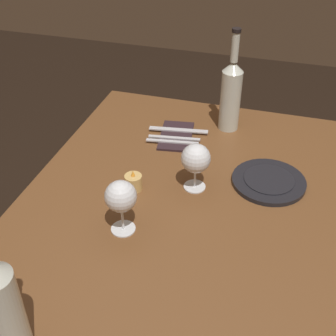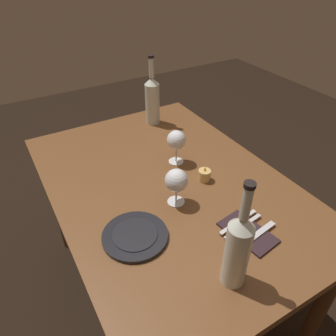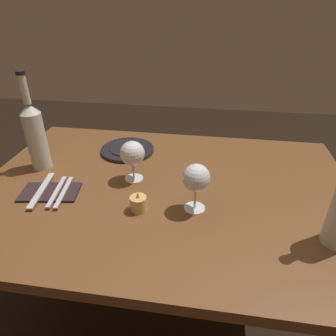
{
  "view_description": "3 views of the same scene",
  "coord_description": "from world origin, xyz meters",
  "px_view_note": "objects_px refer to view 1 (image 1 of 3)",
  "views": [
    {
      "loc": [
        -0.92,
        -0.26,
        1.58
      ],
      "look_at": [
        0.04,
        0.03,
        0.86
      ],
      "focal_mm": 47.98,
      "sensor_mm": 36.0,
      "label": 1
    },
    {
      "loc": [
        0.89,
        -0.52,
        1.56
      ],
      "look_at": [
        -0.01,
        0.01,
        0.81
      ],
      "focal_mm": 34.15,
      "sensor_mm": 36.0,
      "label": 2
    },
    {
      "loc": [
        -0.14,
        0.86,
        1.33
      ],
      "look_at": [
        -0.02,
        0.06,
        0.85
      ],
      "focal_mm": 32.1,
      "sensor_mm": 36.0,
      "label": 3
    }
  ],
  "objects_px": {
    "dinner_plate": "(269,181)",
    "fork_inner": "(174,138)",
    "wine_glass_right": "(121,197)",
    "votive_candle": "(133,183)",
    "folded_napkin": "(176,136)",
    "wine_bottle": "(1,306)",
    "fork_outer": "(172,142)",
    "table_knife": "(178,130)",
    "wine_bottle_second": "(231,93)",
    "wine_glass_left": "(196,159)"
  },
  "relations": [
    {
      "from": "wine_bottle",
      "to": "table_knife",
      "type": "height_order",
      "value": "wine_bottle"
    },
    {
      "from": "folded_napkin",
      "to": "table_knife",
      "type": "bearing_deg",
      "value": 0.0
    },
    {
      "from": "wine_glass_right",
      "to": "folded_napkin",
      "type": "relative_size",
      "value": 0.77
    },
    {
      "from": "wine_bottle_second",
      "to": "fork_inner",
      "type": "bearing_deg",
      "value": 130.7
    },
    {
      "from": "wine_bottle",
      "to": "table_knife",
      "type": "xyz_separation_m",
      "value": [
        0.9,
        -0.1,
        -0.12
      ]
    },
    {
      "from": "wine_bottle",
      "to": "fork_outer",
      "type": "distance_m",
      "value": 0.84
    },
    {
      "from": "folded_napkin",
      "to": "table_knife",
      "type": "distance_m",
      "value": 0.03
    },
    {
      "from": "wine_glass_left",
      "to": "folded_napkin",
      "type": "distance_m",
      "value": 0.3
    },
    {
      "from": "fork_inner",
      "to": "folded_napkin",
      "type": "bearing_deg",
      "value": 0.0
    },
    {
      "from": "fork_outer",
      "to": "wine_bottle_second",
      "type": "bearing_deg",
      "value": -44.61
    },
    {
      "from": "wine_bottle_second",
      "to": "votive_candle",
      "type": "distance_m",
      "value": 0.49
    },
    {
      "from": "fork_inner",
      "to": "fork_outer",
      "type": "bearing_deg",
      "value": 180.0
    },
    {
      "from": "votive_candle",
      "to": "wine_glass_left",
      "type": "bearing_deg",
      "value": -71.14
    },
    {
      "from": "folded_napkin",
      "to": "dinner_plate",
      "type": "bearing_deg",
      "value": -117.33
    },
    {
      "from": "wine_glass_left",
      "to": "wine_bottle_second",
      "type": "xyz_separation_m",
      "value": [
        0.37,
        -0.03,
        0.03
      ]
    },
    {
      "from": "table_knife",
      "to": "votive_candle",
      "type": "bearing_deg",
      "value": 172.89
    },
    {
      "from": "wine_bottle_second",
      "to": "folded_napkin",
      "type": "bearing_deg",
      "value": 125.23
    },
    {
      "from": "wine_glass_left",
      "to": "wine_bottle",
      "type": "distance_m",
      "value": 0.66
    },
    {
      "from": "dinner_plate",
      "to": "table_knife",
      "type": "relative_size",
      "value": 1.06
    },
    {
      "from": "dinner_plate",
      "to": "folded_napkin",
      "type": "bearing_deg",
      "value": 62.67
    },
    {
      "from": "dinner_plate",
      "to": "fork_outer",
      "type": "distance_m",
      "value": 0.36
    },
    {
      "from": "wine_glass_left",
      "to": "dinner_plate",
      "type": "bearing_deg",
      "value": -68.74
    },
    {
      "from": "fork_outer",
      "to": "wine_bottle",
      "type": "bearing_deg",
      "value": 173.19
    },
    {
      "from": "wine_bottle",
      "to": "dinner_plate",
      "type": "bearing_deg",
      "value": -32.13
    },
    {
      "from": "votive_candle",
      "to": "dinner_plate",
      "type": "xyz_separation_m",
      "value": [
        0.14,
        -0.38,
        -0.02
      ]
    },
    {
      "from": "wine_glass_left",
      "to": "folded_napkin",
      "type": "bearing_deg",
      "value": 26.62
    },
    {
      "from": "wine_bottle_second",
      "to": "votive_candle",
      "type": "relative_size",
      "value": 5.43
    },
    {
      "from": "wine_glass_right",
      "to": "wine_bottle",
      "type": "bearing_deg",
      "value": 167.2
    },
    {
      "from": "wine_bottle",
      "to": "dinner_plate",
      "type": "height_order",
      "value": "wine_bottle"
    },
    {
      "from": "wine_glass_right",
      "to": "fork_inner",
      "type": "bearing_deg",
      "value": -1.33
    },
    {
      "from": "fork_inner",
      "to": "wine_glass_left",
      "type": "bearing_deg",
      "value": -150.97
    },
    {
      "from": "wine_bottle_second",
      "to": "table_knife",
      "type": "bearing_deg",
      "value": 117.56
    },
    {
      "from": "wine_bottle_second",
      "to": "dinner_plate",
      "type": "relative_size",
      "value": 1.63
    },
    {
      "from": "fork_outer",
      "to": "dinner_plate",
      "type": "bearing_deg",
      "value": -110.3
    },
    {
      "from": "votive_candle",
      "to": "folded_napkin",
      "type": "height_order",
      "value": "votive_candle"
    },
    {
      "from": "folded_napkin",
      "to": "table_knife",
      "type": "relative_size",
      "value": 0.97
    },
    {
      "from": "wine_glass_right",
      "to": "dinner_plate",
      "type": "distance_m",
      "value": 0.48
    },
    {
      "from": "wine_glass_right",
      "to": "fork_outer",
      "type": "xyz_separation_m",
      "value": [
        0.44,
        -0.01,
        -0.1
      ]
    },
    {
      "from": "wine_bottle",
      "to": "wine_glass_left",
      "type": "bearing_deg",
      "value": -20.27
    },
    {
      "from": "wine_glass_right",
      "to": "votive_candle",
      "type": "bearing_deg",
      "value": 10.75
    },
    {
      "from": "dinner_plate",
      "to": "wine_glass_right",
      "type": "bearing_deg",
      "value": 131.67
    },
    {
      "from": "wine_bottle",
      "to": "votive_candle",
      "type": "xyz_separation_m",
      "value": [
        0.56,
        -0.06,
        -0.11
      ]
    },
    {
      "from": "wine_glass_right",
      "to": "votive_candle",
      "type": "height_order",
      "value": "wine_glass_right"
    },
    {
      "from": "wine_glass_right",
      "to": "wine_bottle",
      "type": "xyz_separation_m",
      "value": [
        -0.39,
        0.09,
        0.02
      ]
    },
    {
      "from": "dinner_plate",
      "to": "fork_inner",
      "type": "bearing_deg",
      "value": 66.09
    },
    {
      "from": "wine_bottle",
      "to": "wine_glass_right",
      "type": "bearing_deg",
      "value": -12.8
    },
    {
      "from": "wine_bottle",
      "to": "folded_napkin",
      "type": "xyz_separation_m",
      "value": [
        0.87,
        -0.1,
        -0.13
      ]
    },
    {
      "from": "wine_glass_right",
      "to": "table_knife",
      "type": "xyz_separation_m",
      "value": [
        0.52,
        -0.01,
        -0.1
      ]
    },
    {
      "from": "fork_inner",
      "to": "table_knife",
      "type": "xyz_separation_m",
      "value": [
        0.05,
        0.0,
        0.0
      ]
    },
    {
      "from": "wine_glass_left",
      "to": "fork_outer",
      "type": "height_order",
      "value": "wine_glass_left"
    }
  ]
}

